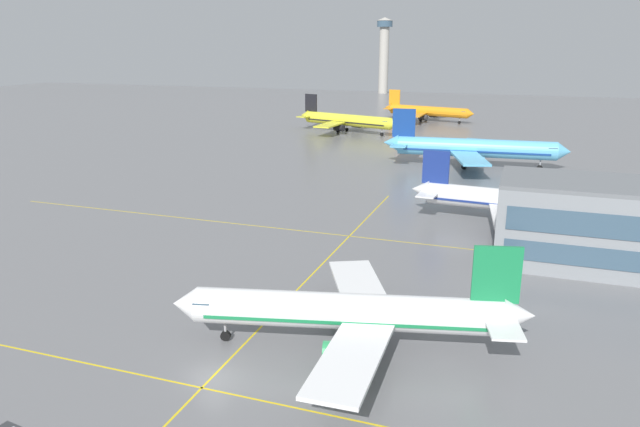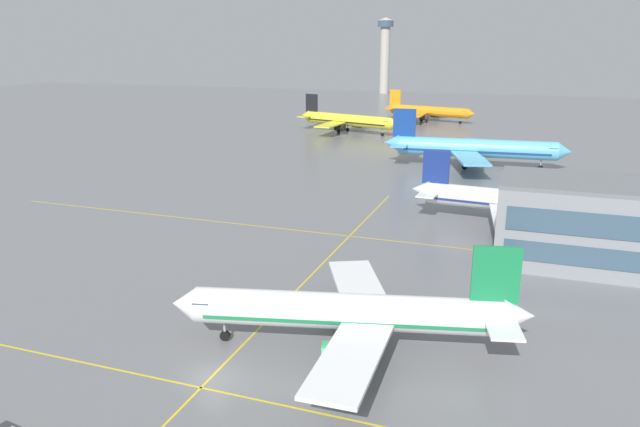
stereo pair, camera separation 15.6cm
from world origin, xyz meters
The scene contains 8 objects.
ground_plane centered at (0.00, 0.00, 0.00)m, with size 600.00×600.00×0.00m, color slate.
airliner_front_gate centered at (9.40, 8.49, 3.48)m, with size 32.50×27.64×10.20m.
airliner_second_row centered at (22.48, 53.51, 3.58)m, with size 33.74×29.01×10.48m.
airliner_third_row centered at (11.62, 95.78, 4.31)m, with size 40.60×34.89×12.62m.
airliner_far_left_stand centered at (-30.63, 137.74, 3.81)m, with size 35.22×30.05×11.15m.
airliner_far_right_stand centered at (-11.59, 173.28, 3.61)m, with size 33.63×28.61×10.56m.
taxiway_markings centered at (0.00, 18.72, 0.00)m, with size 117.36×91.18×0.01m.
control_tower centered at (-55.57, 288.63, 23.20)m, with size 8.82×8.82×40.21m.
Camera 2 is at (23.15, -38.28, 26.79)m, focal length 33.18 mm.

